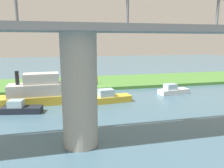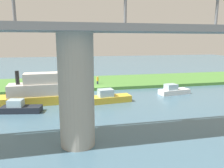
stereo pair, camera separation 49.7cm
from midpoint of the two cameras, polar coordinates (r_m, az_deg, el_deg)
name	(u,v)px [view 1 (the left image)]	position (r m, az deg, el deg)	size (l,w,h in m)	color
ground_plane	(92,91)	(35.12, -5.46, -1.83)	(160.00, 160.00, 0.00)	#476B7F
grassy_bank	(87,83)	(40.90, -6.65, 0.33)	(80.00, 12.00, 0.50)	#4C8438
bridge_pylon	(80,91)	(16.40, -9.16, -1.74)	(2.58, 2.58, 8.39)	#9E998E
bridge_span	(78,24)	(16.07, -9.69, 14.82)	(58.94, 4.30, 3.25)	slate
person_on_bank	(97,80)	(37.97, -4.30, 1.01)	(0.50, 0.50, 1.39)	#2D334C
mooring_post	(41,86)	(35.30, -18.18, -0.55)	(0.20, 0.20, 1.08)	brown
houseboat_blue	(35,92)	(29.21, -19.51, -1.90)	(8.42, 3.17, 4.24)	gold
riverboat_paddlewheel	(110,97)	(28.70, -1.07, -3.44)	(5.34, 2.40, 1.72)	gold
pontoon_yellow	(173,90)	(34.21, 14.89, -1.56)	(4.82, 2.31, 1.54)	white
motorboat_white	(20,108)	(26.62, -22.91, -5.72)	(4.51, 2.28, 1.44)	#1E232D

